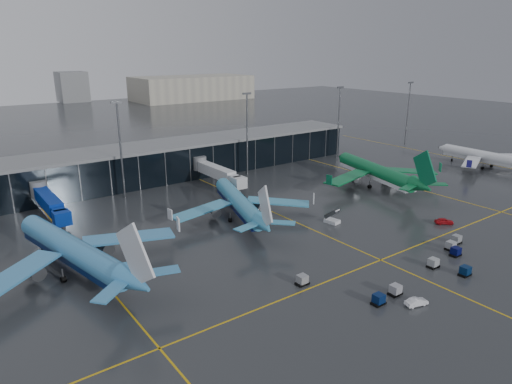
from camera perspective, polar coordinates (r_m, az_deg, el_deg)
ground at (r=92.58m, az=4.11°, el=-6.80°), size 600.00×600.00×0.00m
terminal_pier at (r=141.35m, az=-12.28°, el=3.73°), size 142.00×17.00×10.70m
jet_bridges at (r=113.93m, az=-24.39°, el=-1.21°), size 94.00×27.50×7.20m
flood_masts at (r=131.14m, az=-8.34°, el=6.65°), size 203.00×0.50×25.50m
distant_hangars at (r=351.47m, az=-19.08°, el=11.74°), size 260.00×71.00×22.00m
taxi_lines at (r=106.03m, az=4.55°, el=-3.58°), size 220.00×120.00×0.02m
airliner_arkefly at (r=85.88m, az=-22.22°, el=-5.08°), size 47.78×52.09×13.87m
airliner_klm_near at (r=105.65m, az=-2.17°, el=-0.10°), size 45.38×48.56×12.26m
airliner_aer_lingus at (r=135.72m, az=14.73°, el=3.58°), size 48.78×52.60×13.56m
airliner_ba at (r=170.12m, az=26.63°, el=4.72°), size 35.19×39.66×11.77m
baggage_carts at (r=87.89m, az=19.85°, el=-8.70°), size 39.11×15.93×1.70m
mobile_airstair at (r=105.60m, az=9.50°, el=-3.42°), size 2.70×3.52×3.45m
service_van_red at (r=111.93m, az=22.46°, el=-3.38°), size 4.22×3.76×1.38m
service_van_white at (r=76.55m, az=19.42°, el=-12.82°), size 3.95×2.21×1.23m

